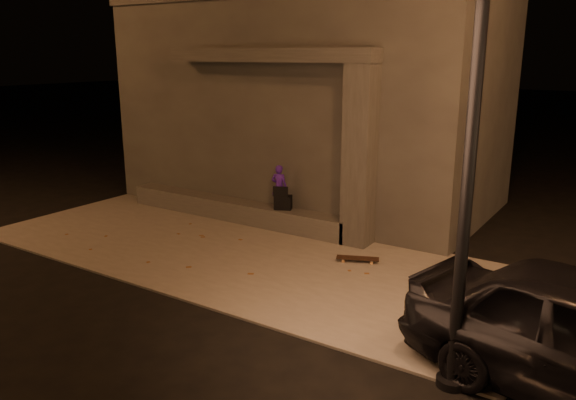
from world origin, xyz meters
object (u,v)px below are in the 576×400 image
Objects in this scene: column at (360,157)px; skateboard at (358,258)px; skateboarder at (279,187)px; backpack at (283,201)px; street_lamp_0 at (481,28)px.

skateboard is (0.48, -0.96, -1.73)m from column.
skateboarder is 2.74m from skateboard.
skateboarder is 1.86× the size of backpack.
street_lamp_0 is (5.12, -3.92, 3.09)m from skateboarder.
skateboarder is at bearing 142.53° from street_lamp_0.
skateboarder is at bearing 157.24° from backpack.
skateboard is at bearing 132.36° from street_lamp_0.
column is 5.52m from street_lamp_0.
column is at bearing 93.79° from skateboard.
skateboarder is 0.14× the size of street_lamp_0.
street_lamp_0 reaches higher than skateboard.
backpack is 2.56m from skateboard.
street_lamp_0 reaches higher than skateboarder.
column reaches higher than skateboarder.
skateboarder is 7.15m from street_lamp_0.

